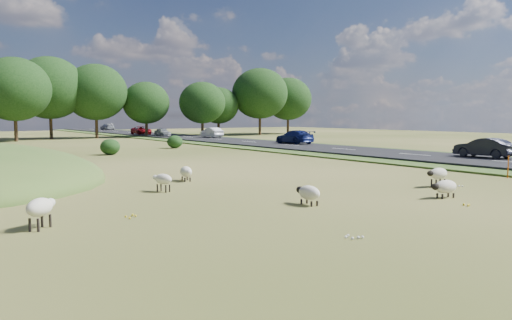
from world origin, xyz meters
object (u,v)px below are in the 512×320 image
at_px(sheep_4, 438,174).
at_px(car_4, 484,148).
at_px(car_1, 107,127).
at_px(car_0, 212,132).
at_px(car_3, 163,132).
at_px(car_5, 294,137).
at_px(sheep_2, 445,187).
at_px(sheep_1, 186,172).
at_px(sheep_5, 309,193).
at_px(marker_post, 508,167).
at_px(sheep_0, 163,179).
at_px(car_2, 141,130).
at_px(sheep_3, 40,207).

height_order(sheep_4, car_4, car_4).
bearing_deg(car_4, car_1, -90.00).
distance_m(car_0, car_4, 41.12).
xyz_separation_m(car_3, car_5, (3.80, -27.07, 0.11)).
xyz_separation_m(sheep_2, car_1, (17.07, 96.34, 0.49)).
xyz_separation_m(sheep_1, sheep_5, (0.71, -8.76, -0.01)).
xyz_separation_m(sheep_2, car_0, (17.07, 49.77, 0.49)).
distance_m(marker_post, car_3, 56.25).
xyz_separation_m(sheep_0, sheep_2, (8.71, -8.00, -0.09)).
xyz_separation_m(sheep_0, car_5, (25.78, 23.03, 0.43)).
relative_size(sheep_2, car_4, 0.30).
xyz_separation_m(marker_post, car_5, (8.65, 28.97, 0.39)).
distance_m(sheep_4, car_4, 15.99).
bearing_deg(sheep_5, marker_post, -87.17).
height_order(sheep_2, sheep_5, sheep_2).
bearing_deg(car_2, car_4, -86.26).
distance_m(sheep_1, sheep_2, 12.38).
bearing_deg(car_5, car_4, 90.00).
height_order(sheep_5, car_4, car_4).
relative_size(sheep_0, car_4, 0.26).
bearing_deg(car_5, car_3, -82.01).
distance_m(sheep_4, car_2, 65.52).
distance_m(sheep_1, car_0, 45.52).
height_order(car_1, car_5, car_5).
relative_size(car_2, car_5, 0.94).
xyz_separation_m(marker_post, car_0, (8.65, 47.70, 0.35)).
xyz_separation_m(sheep_4, car_5, (14.59, 28.91, 0.36)).
height_order(car_1, car_3, car_1).
bearing_deg(sheep_0, sheep_3, 108.09).
bearing_deg(sheep_3, sheep_4, -50.93).
bearing_deg(car_4, marker_post, 37.27).
bearing_deg(sheep_2, car_4, -145.53).
distance_m(sheep_3, car_3, 61.50).
bearing_deg(sheep_4, car_1, -95.49).
distance_m(sheep_2, car_3, 59.60).
bearing_deg(sheep_3, sheep_2, -59.71).
relative_size(sheep_0, car_0, 0.27).
bearing_deg(car_0, sheep_2, 71.07).
distance_m(car_0, car_5, 18.73).
height_order(sheep_5, car_2, car_2).
xyz_separation_m(sheep_1, sheep_3, (-8.37, -7.38, 0.18)).
relative_size(sheep_0, sheep_2, 0.87).
xyz_separation_m(sheep_2, car_4, (17.07, 8.65, 0.50)).
relative_size(sheep_5, car_0, 0.30).
bearing_deg(sheep_1, car_0, 162.10).
distance_m(sheep_3, car_2, 69.32).
height_order(marker_post, car_0, car_0).
bearing_deg(sheep_4, marker_post, -177.24).
xyz_separation_m(marker_post, car_4, (8.65, 6.58, 0.37)).
bearing_deg(sheep_4, sheep_0, -24.39).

